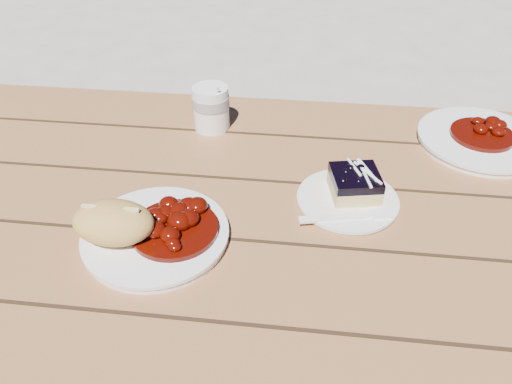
# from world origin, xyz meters

# --- Properties ---
(picnic_table) EXTENTS (2.00, 1.55, 0.75)m
(picnic_table) POSITION_xyz_m (0.00, -0.00, 0.59)
(picnic_table) COLOR brown
(picnic_table) RESTS_ON ground
(main_plate) EXTENTS (0.22, 0.22, 0.02)m
(main_plate) POSITION_xyz_m (0.11, -0.09, 0.76)
(main_plate) COLOR white
(main_plate) RESTS_ON picnic_table
(goulash_stew) EXTENTS (0.14, 0.14, 0.04)m
(goulash_stew) POSITION_xyz_m (0.14, -0.09, 0.79)
(goulash_stew) COLOR #4C0902
(goulash_stew) RESTS_ON main_plate
(bread_roll) EXTENTS (0.13, 0.08, 0.06)m
(bread_roll) POSITION_xyz_m (0.06, -0.11, 0.80)
(bread_roll) COLOR tan
(bread_roll) RESTS_ON main_plate
(dessert_plate) EXTENTS (0.17, 0.17, 0.01)m
(dessert_plate) POSITION_xyz_m (0.41, 0.03, 0.76)
(dessert_plate) COLOR white
(dessert_plate) RESTS_ON picnic_table
(blueberry_cake) EXTENTS (0.09, 0.09, 0.05)m
(blueberry_cake) POSITION_xyz_m (0.42, 0.05, 0.78)
(blueberry_cake) COLOR #D5C074
(blueberry_cake) RESTS_ON dessert_plate
(fork_dessert) EXTENTS (0.16, 0.06, 0.00)m
(fork_dessert) POSITION_xyz_m (0.39, -0.02, 0.76)
(fork_dessert) COLOR white
(fork_dessert) RESTS_ON dessert_plate
(coffee_cup) EXTENTS (0.07, 0.07, 0.09)m
(coffee_cup) POSITION_xyz_m (0.14, 0.26, 0.80)
(coffee_cup) COLOR white
(coffee_cup) RESTS_ON picnic_table
(second_plate) EXTENTS (0.24, 0.24, 0.02)m
(second_plate) POSITION_xyz_m (0.69, 0.26, 0.76)
(second_plate) COLOR white
(second_plate) RESTS_ON picnic_table
(second_stew) EXTENTS (0.12, 0.12, 0.04)m
(second_stew) POSITION_xyz_m (0.69, 0.26, 0.79)
(second_stew) COLOR #4C0902
(second_stew) RESTS_ON second_plate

